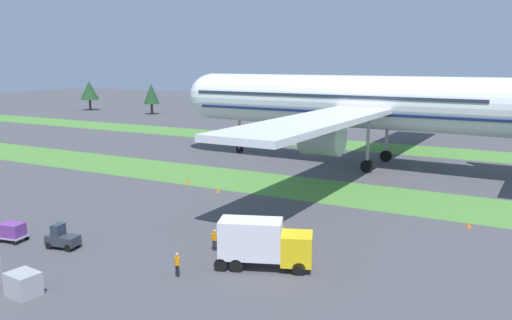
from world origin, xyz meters
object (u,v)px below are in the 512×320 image
airliner (361,102)px  catering_truck (263,242)px  taxiway_marker_2 (218,190)px  uld_container_3 (23,284)px  cargo_dolly_lead (12,231)px  ground_crew_marshaller (177,264)px  taxiway_marker_0 (469,225)px  baggage_tug (62,238)px  taxiway_marker_1 (188,181)px  ground_crew_loader (215,239)px

airliner → catering_truck: airliner is taller
airliner → taxiway_marker_2: 26.69m
catering_truck → uld_container_3: size_ratio=3.66×
catering_truck → cargo_dolly_lead: bearing=-97.8°
ground_crew_marshaller → uld_container_3: ground_crew_marshaller is taller
cargo_dolly_lead → uld_container_3: size_ratio=1.21×
taxiway_marker_0 → uld_container_3: bearing=-129.3°
baggage_tug → ground_crew_marshaller: (11.58, -0.14, 0.13)m
uld_container_3 → taxiway_marker_2: (-3.49, 28.57, -0.50)m
airliner → ground_crew_marshaller: 45.66m
catering_truck → taxiway_marker_2: 22.84m
uld_container_3 → taxiway_marker_1: 31.80m
baggage_tug → uld_container_3: size_ratio=1.39×
uld_container_3 → ground_crew_marshaller: bearing=45.8°
ground_crew_marshaller → ground_crew_loader: size_ratio=1.00×
ground_crew_marshaller → taxiway_marker_0: size_ratio=3.37×
ground_crew_marshaller → uld_container_3: 9.90m
airliner → taxiway_marker_2: bearing=160.0°
ground_crew_marshaller → baggage_tug: bearing=-153.2°
catering_truck → taxiway_marker_0: size_ratio=14.16×
baggage_tug → taxiway_marker_1: bearing=-179.1°
airliner → catering_truck: bearing=-170.5°
ground_crew_marshaller → taxiway_marker_2: (-10.38, 21.47, -0.69)m
ground_crew_marshaller → taxiway_marker_1: ground_crew_marshaller is taller
taxiway_marker_1 → ground_crew_marshaller: bearing=-55.5°
baggage_tug → taxiway_marker_0: 35.27m
taxiway_marker_0 → cargo_dolly_lead: bearing=-146.1°
cargo_dolly_lead → uld_container_3: 11.55m
baggage_tug → uld_container_3: (4.69, -7.24, -0.06)m
airliner → baggage_tug: 46.70m
cargo_dolly_lead → ground_crew_loader: size_ratio=1.39×
baggage_tug → ground_crew_marshaller: baggage_tug is taller
catering_truck → ground_crew_marshaller: bearing=-67.9°
cargo_dolly_lead → ground_crew_marshaller: bearing=82.6°
ground_crew_loader → taxiway_marker_1: bearing=-73.5°
airliner → taxiway_marker_0: airliner is taller
catering_truck → ground_crew_loader: catering_truck is taller
ground_crew_loader → uld_container_3: size_ratio=0.87×
airliner → ground_crew_marshaller: bearing=-177.0°
airliner → catering_truck: 41.68m
ground_crew_marshaller → uld_container_3: size_ratio=0.87×
baggage_tug → cargo_dolly_lead: 5.03m
airliner → taxiway_marker_0: bearing=-141.5°
airliner → baggage_tug: bearing=168.4°
ground_crew_loader → taxiway_marker_1: size_ratio=2.58×
cargo_dolly_lead → ground_crew_marshaller: size_ratio=1.39×
uld_container_3 → taxiway_marker_0: size_ratio=3.87×
ground_crew_marshaller → taxiway_marker_2: 23.86m
cargo_dolly_lead → taxiway_marker_0: (33.04, 22.19, -0.66)m
taxiway_marker_0 → taxiway_marker_2: bearing=180.0°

